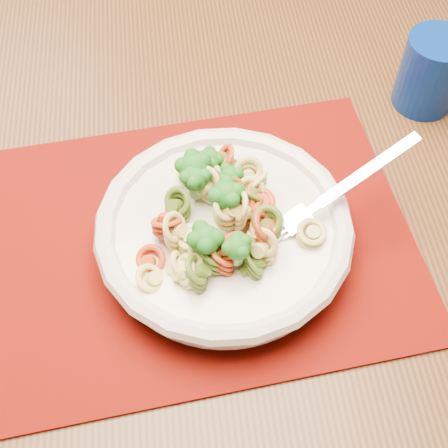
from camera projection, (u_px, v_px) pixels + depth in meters
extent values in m
cube|color=#482D18|center=(110.00, 271.00, 1.50)|extent=(4.00, 4.00, 0.01)
cube|color=#503316|center=(215.00, 212.00, 0.66)|extent=(1.34, 0.94, 0.04)
cube|color=#630704|center=(203.00, 239.00, 0.61)|extent=(0.41, 0.32, 0.00)
cylinder|color=beige|center=(224.00, 245.00, 0.60)|extent=(0.10, 0.10, 0.01)
cylinder|color=beige|center=(224.00, 234.00, 0.59)|extent=(0.22, 0.22, 0.03)
torus|color=beige|center=(224.00, 226.00, 0.58)|extent=(0.24, 0.24, 0.02)
cylinder|color=navy|center=(431.00, 72.00, 0.69)|extent=(0.07, 0.07, 0.09)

